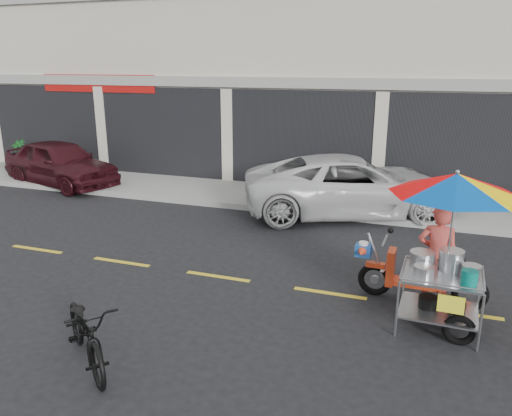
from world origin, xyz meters
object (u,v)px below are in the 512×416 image
(maroon_sedan, at_px, (60,163))
(near_bicycle, at_px, (86,331))
(white_pickup, at_px, (352,186))
(food_vendor_rig, at_px, (445,226))

(maroon_sedan, xyz_separation_m, near_bicycle, (6.85, -7.67, -0.25))
(white_pickup, relative_size, near_bicycle, 3.06)
(near_bicycle, relative_size, food_vendor_rig, 0.75)
(food_vendor_rig, bearing_deg, maroon_sedan, 157.62)
(maroon_sedan, relative_size, white_pickup, 0.78)
(food_vendor_rig, bearing_deg, near_bicycle, -144.55)
(near_bicycle, bearing_deg, food_vendor_rig, -17.06)
(maroon_sedan, bearing_deg, white_pickup, -74.82)
(white_pickup, height_order, food_vendor_rig, food_vendor_rig)
(maroon_sedan, height_order, food_vendor_rig, food_vendor_rig)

